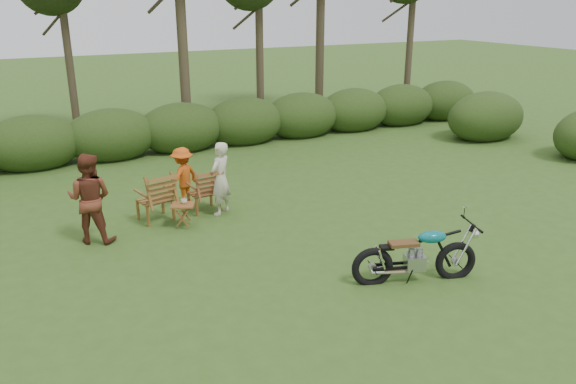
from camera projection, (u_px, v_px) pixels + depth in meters
name	position (u px, v px, depth m)	size (l,w,h in m)	color
ground	(347.00, 277.00, 9.01)	(80.00, 80.00, 0.00)	#304C19
tree_line	(184.00, 14.00, 16.17)	(22.52, 11.62, 8.14)	#3D3021
motorcycle	(413.00, 280.00, 8.93)	(1.92, 0.73, 1.10)	#0DA8AE
lawn_chair_right	(205.00, 211.00, 11.83)	(0.65, 0.65, 0.94)	#5B3316
lawn_chair_left	(157.00, 220.00, 11.34)	(0.70, 0.70, 1.01)	brown
side_table	(183.00, 216.00, 10.92)	(0.46, 0.38, 0.47)	brown
cup	(184.00, 201.00, 10.88)	(0.12, 0.12, 0.09)	beige
adult_a	(222.00, 214.00, 11.67)	(0.56, 0.37, 1.53)	beige
adult_b	(95.00, 241.00, 10.36)	(0.81, 0.63, 1.67)	#612C1B
child	(185.00, 205.00, 12.13)	(0.83, 0.48, 1.29)	#BF4C12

